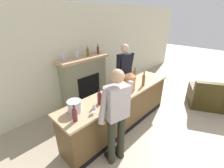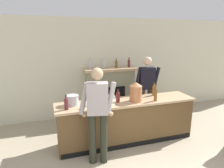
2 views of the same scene
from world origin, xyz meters
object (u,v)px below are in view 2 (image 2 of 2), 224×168
at_px(wine_bottle_riesling_slim, 118,96).
at_px(wine_glass_near_bucket, 112,99).
at_px(wine_bottle_rose_blush, 97,98).
at_px(person_bartender, 146,89).
at_px(wine_glass_mid_counter, 114,96).
at_px(wine_bottle_burgundy_dark, 103,100).
at_px(wine_bottle_chardonnay_pale, 66,103).
at_px(wine_glass_by_dispenser, 85,102).
at_px(wine_glass_front_right, 109,96).
at_px(copper_dispenser, 136,92).
at_px(wine_bottle_port_short, 156,94).
at_px(person_customer, 98,112).
at_px(ice_bucket_steel, 73,100).
at_px(fireplace_stone, 110,92).
at_px(wine_bottle_cabernet_heavy, 154,90).

xyz_separation_m(wine_bottle_riesling_slim, wine_glass_near_bucket, (-0.16, -0.12, -0.01)).
bearing_deg(wine_bottle_rose_blush, person_bartender, 22.22).
bearing_deg(wine_glass_mid_counter, wine_bottle_burgundy_dark, -137.03).
height_order(person_bartender, wine_bottle_chardonnay_pale, person_bartender).
bearing_deg(wine_glass_by_dispenser, wine_glass_front_right, 21.31).
xyz_separation_m(person_bartender, copper_dispenser, (-0.57, -0.62, 0.14)).
distance_m(copper_dispenser, wine_bottle_port_short, 0.43).
bearing_deg(person_customer, wine_glass_front_right, 56.87).
relative_size(ice_bucket_steel, wine_bottle_burgundy_dark, 0.80).
relative_size(copper_dispenser, wine_glass_by_dispenser, 2.46).
xyz_separation_m(fireplace_stone, wine_bottle_port_short, (0.49, -1.66, 0.37)).
height_order(wine_bottle_port_short, wine_glass_mid_counter, wine_bottle_port_short).
bearing_deg(person_bartender, wine_bottle_rose_blush, -157.78).
height_order(wine_bottle_chardonnay_pale, wine_glass_mid_counter, wine_bottle_chardonnay_pale).
bearing_deg(wine_bottle_riesling_slim, wine_glass_near_bucket, -142.43).
bearing_deg(wine_bottle_chardonnay_pale, wine_bottle_burgundy_dark, -5.37).
bearing_deg(wine_bottle_chardonnay_pale, wine_glass_front_right, 10.23).
bearing_deg(wine_glass_mid_counter, wine_bottle_chardonnay_pale, -166.57).
bearing_deg(wine_bottle_port_short, wine_bottle_cabernet_heavy, 65.10).
bearing_deg(person_customer, wine_bottle_port_short, 15.56).
bearing_deg(person_bartender, wine_bottle_cabernet_heavy, -87.93).
height_order(fireplace_stone, ice_bucket_steel, fireplace_stone).
relative_size(person_customer, wine_bottle_cabernet_heavy, 5.74).
xyz_separation_m(wine_bottle_rose_blush, wine_bottle_chardonnay_pale, (-0.60, -0.10, -0.00)).
bearing_deg(wine_bottle_rose_blush, wine_bottle_riesling_slim, 2.24).
bearing_deg(person_bartender, wine_bottle_chardonnay_pale, -161.49).
xyz_separation_m(wine_bottle_riesling_slim, wine_bottle_cabernet_heavy, (0.95, 0.21, 0.01)).
relative_size(person_bartender, wine_glass_mid_counter, 11.55).
bearing_deg(wine_bottle_port_short, wine_glass_front_right, 168.09).
bearing_deg(person_customer, fireplace_stone, 67.16).
xyz_separation_m(person_customer, copper_dispenser, (0.93, 0.47, 0.16)).
relative_size(fireplace_stone, wine_glass_by_dispenser, 10.24).
relative_size(copper_dispenser, wine_glass_mid_counter, 2.66).
xyz_separation_m(wine_bottle_burgundy_dark, wine_bottle_riesling_slim, (0.38, 0.18, -0.01)).
distance_m(ice_bucket_steel, wine_bottle_rose_blush, 0.48).
bearing_deg(person_customer, wine_bottle_chardonnay_pale, 139.46).
bearing_deg(wine_glass_mid_counter, copper_dispenser, -24.72).
xyz_separation_m(wine_bottle_port_short, wine_glass_near_bucket, (-0.94, 0.04, -0.04)).
height_order(person_customer, wine_glass_front_right, person_customer).
relative_size(fireplace_stone, copper_dispenser, 4.16).
xyz_separation_m(wine_bottle_port_short, wine_bottle_cabernet_heavy, (0.17, 0.37, -0.02)).
relative_size(person_bartender, wine_bottle_cabernet_heavy, 5.83).
height_order(copper_dispenser, wine_bottle_cabernet_heavy, copper_dispenser).
distance_m(copper_dispenser, ice_bucket_steel, 1.30).
bearing_deg(wine_bottle_port_short, wine_bottle_rose_blush, 173.35).
relative_size(fireplace_stone, wine_bottle_burgundy_dark, 5.51).
bearing_deg(wine_glass_by_dispenser, person_customer, -68.56).
xyz_separation_m(wine_glass_mid_counter, wine_glass_near_bucket, (-0.11, -0.25, 0.01)).
distance_m(wine_bottle_chardonnay_pale, wine_glass_near_bucket, 0.90).
height_order(person_bartender, wine_bottle_rose_blush, person_bartender).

